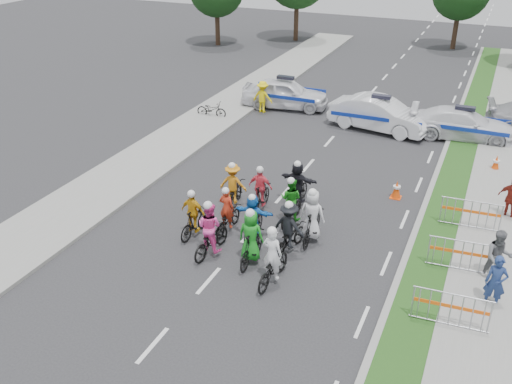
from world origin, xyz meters
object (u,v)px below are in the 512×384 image
at_px(rider_1, 251,242).
at_px(police_car_2, 463,124).
at_px(spectator_2, 511,199).
at_px(cone_0, 397,190).
at_px(rider_7, 312,221).
at_px(rider_10, 233,189).
at_px(marshal_hiviz, 263,97).
at_px(police_car_1, 380,114).
at_px(police_car_0, 285,93).
at_px(rider_6, 227,216).
at_px(rider_4, 289,232).
at_px(spectator_1, 498,257).
at_px(cone_1, 496,164).
at_px(spectator_0, 496,282).
at_px(rider_3, 194,218).
at_px(barrier_2, 470,215).
at_px(barrier_1, 462,257).
at_px(rider_8, 291,206).
at_px(rider_9, 261,193).
at_px(rider_2, 210,234).
at_px(rider_11, 297,186).
at_px(parked_bike, 211,109).
at_px(rider_5, 253,219).
at_px(barrier_0, 450,311).
at_px(rider_0, 273,264).

distance_m(rider_1, police_car_2, 14.36).
height_order(spectator_2, cone_0, spectator_2).
relative_size(rider_7, rider_10, 1.07).
bearing_deg(marshal_hiviz, police_car_1, -179.59).
bearing_deg(police_car_0, marshal_hiviz, 135.94).
distance_m(rider_6, police_car_0, 13.31).
bearing_deg(rider_4, spectator_1, -160.27).
distance_m(police_car_0, cone_1, 11.74).
bearing_deg(spectator_0, rider_3, -179.06).
bearing_deg(cone_1, rider_4, -121.73).
relative_size(rider_10, barrier_2, 0.91).
height_order(spectator_0, spectator_2, spectator_2).
bearing_deg(barrier_1, spectator_1, -0.72).
distance_m(rider_8, spectator_1, 6.72).
bearing_deg(rider_3, rider_9, -113.12).
height_order(rider_1, rider_2, rider_1).
distance_m(rider_6, rider_7, 2.86).
bearing_deg(rider_9, spectator_2, -162.75).
bearing_deg(spectator_0, rider_4, 177.81).
xyz_separation_m(rider_10, cone_0, (5.31, 3.07, -0.35)).
bearing_deg(cone_0, spectator_0, -55.83).
xyz_separation_m(rider_11, parked_bike, (-7.33, 7.24, -0.33)).
distance_m(rider_9, cone_0, 5.20).
bearing_deg(spectator_1, spectator_0, -101.75).
bearing_deg(spectator_1, rider_4, 176.92).
height_order(rider_10, rider_11, rider_10).
height_order(rider_3, marshal_hiviz, rider_3).
xyz_separation_m(rider_6, cone_0, (4.74, 4.72, -0.22)).
bearing_deg(police_car_0, rider_11, -166.53).
xyz_separation_m(rider_5, rider_7, (1.83, 0.60, 0.05)).
relative_size(spectator_1, cone_0, 2.38).
xyz_separation_m(spectator_1, parked_bike, (-14.26, 9.40, -0.41)).
distance_m(rider_8, spectator_0, 7.00).
bearing_deg(rider_10, rider_2, 94.49).
relative_size(rider_2, rider_4, 1.01).
bearing_deg(rider_6, rider_1, 138.70).
relative_size(rider_1, cone_0, 2.74).
distance_m(spectator_1, barrier_0, 2.92).
height_order(rider_0, parked_bike, rider_0).
height_order(rider_1, cone_1, rider_1).
distance_m(rider_6, police_car_2, 13.66).
bearing_deg(rider_7, rider_11, -61.23).
height_order(rider_2, spectator_0, rider_2).
xyz_separation_m(cone_1, parked_bike, (-13.84, 1.20, 0.08)).
xyz_separation_m(rider_6, spectator_0, (8.44, -0.73, 0.23)).
distance_m(rider_5, barrier_1, 6.52).
distance_m(rider_4, barrier_2, 6.31).
relative_size(rider_0, rider_4, 1.00).
xyz_separation_m(rider_3, rider_7, (3.67, 1.25, 0.08)).
bearing_deg(parked_bike, rider_11, -138.55).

